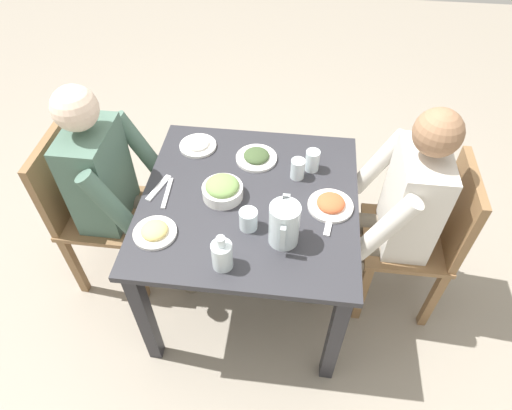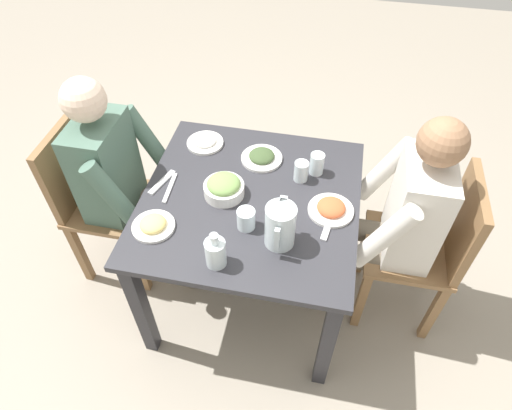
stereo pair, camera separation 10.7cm
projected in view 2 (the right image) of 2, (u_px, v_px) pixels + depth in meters
ground_plane at (252, 289)px, 2.48m from camera, size 8.00×8.00×0.00m
dining_table at (251, 215)px, 2.03m from camera, size 0.94×0.94×0.73m
chair_near at (95, 196)px, 2.27m from camera, size 0.40×0.40×0.89m
chair_far at (429, 245)px, 2.05m from camera, size 0.40×0.40×0.89m
diner_near at (127, 180)px, 2.13m from camera, size 0.48×0.53×1.19m
diner_far at (391, 217)px, 1.97m from camera, size 0.48×0.53×1.19m
water_pitcher at (280, 226)px, 1.71m from camera, size 0.16×0.12×0.19m
salad_bowl at (224, 187)px, 1.93m from camera, size 0.18×0.18×0.09m
plate_yoghurt at (205, 142)px, 2.19m from camera, size 0.18×0.18×0.04m
plate_fries at (153, 225)px, 1.82m from camera, size 0.18×0.18×0.05m
plate_rice_curry at (331, 209)px, 1.88m from camera, size 0.19×0.19×0.05m
plate_dolmas at (261, 157)px, 2.11m from camera, size 0.19×0.19×0.04m
water_glass_center at (301, 171)px, 1.99m from camera, size 0.06×0.06×0.09m
water_glass_far_left at (246, 219)px, 1.81m from camera, size 0.08×0.08×0.09m
water_glass_far_right at (317, 164)px, 2.02m from camera, size 0.06×0.06×0.10m
oil_carafe at (216, 254)px, 1.67m from camera, size 0.08×0.08×0.16m
fork_near at (328, 225)px, 1.84m from camera, size 0.17×0.05×0.01m
knife_near at (170, 188)px, 1.98m from camera, size 0.19×0.03×0.01m
fork_far at (162, 182)px, 2.01m from camera, size 0.17×0.08×0.01m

